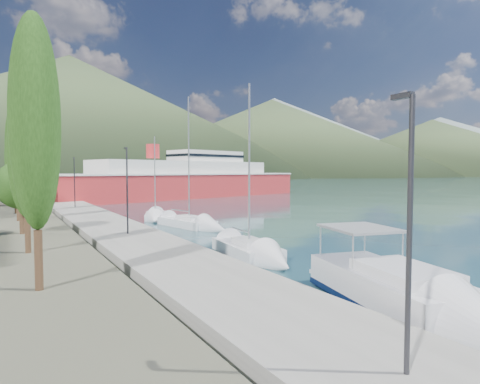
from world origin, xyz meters
TOP-DOWN VIEW (x-y plane):
  - ground at (0.00, 120.00)m, footprint 1400.00×1400.00m
  - quay at (-9.00, 26.00)m, footprint 5.00×88.00m
  - hills_far at (138.59, 618.73)m, footprint 1480.00×900.00m
  - hills_near at (98.04, 372.50)m, footprint 1010.00×520.00m
  - tree_row at (-15.36, 32.73)m, footprint 3.53×62.93m
  - lamp_posts at (-9.00, 14.82)m, footprint 0.15×47.39m
  - motor_cruiser at (-4.42, -5.46)m, footprint 5.21×10.31m
  - sailboat_near at (-3.77, 5.26)m, footprint 3.15×8.11m
  - sailboat_mid at (-1.32, 18.74)m, footprint 4.10×9.26m
  - sailboat_far at (-2.84, 26.76)m, footprint 4.27×6.93m
  - ferry at (14.64, 59.83)m, footprint 54.80×24.74m

SIDE VIEW (x-z plane):
  - ground at x=0.00m, z-range 0.00..0.00m
  - sailboat_far at x=-2.84m, z-range -4.58..5.14m
  - sailboat_near at x=-3.77m, z-range -5.37..5.99m
  - sailboat_mid at x=-1.32m, z-range -6.14..6.76m
  - quay at x=-9.00m, z-range 0.00..0.80m
  - motor_cruiser at x=-4.42m, z-range -1.23..2.43m
  - ferry at x=14.64m, z-range -2.09..8.58m
  - lamp_posts at x=-9.00m, z-range 1.05..7.11m
  - tree_row at x=-15.36m, z-range 0.21..11.64m
  - hills_near at x=98.04m, z-range -8.32..106.68m
  - hills_far at x=138.59m, z-range -12.61..167.39m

